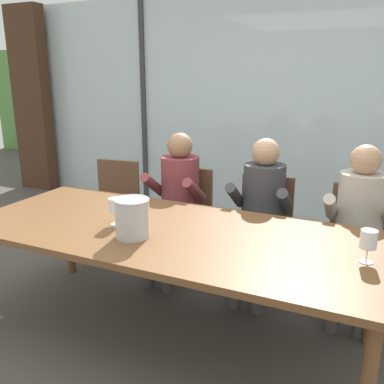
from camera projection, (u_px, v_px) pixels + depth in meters
The scene contains 16 objects.
ground at pixel (223, 271), 3.64m from camera, with size 14.00×14.00×0.00m, color #4C4742.
window_glass_panel at pixel (277, 108), 4.75m from camera, with size 7.80×0.03×2.60m, color silver.
window_mullion_left at pixel (144, 104), 5.44m from camera, with size 0.06×0.06×2.60m, color #38383D.
hillside_vineyard at pixel (318, 107), 7.69m from camera, with size 13.80×2.40×2.18m, color #568942.
curtain_heavy_drape at pixel (32, 101), 6.02m from camera, with size 0.56×0.20×2.60m, color #472D1E.
dining_table at pixel (169, 238), 2.58m from camera, with size 2.60×1.09×0.74m.
chair_near_curtain at pixel (114, 201), 3.88m from camera, with size 0.49×0.49×0.89m.
chair_left_of_center at pixel (185, 212), 3.58m from camera, with size 0.45×0.45×0.89m.
chair_center at pixel (263, 224), 3.29m from camera, with size 0.45×0.45×0.89m.
chair_right_of_center at pixel (358, 237), 3.02m from camera, with size 0.46×0.46×0.89m.
person_maroon_top at pixel (176, 196), 3.43m from camera, with size 0.47×0.61×1.21m.
person_charcoal_jacket at pixel (261, 207), 3.14m from camera, with size 0.47×0.62×1.21m.
person_beige_jumper at pixel (359, 220), 2.86m from camera, with size 0.46×0.61×1.21m.
ice_bucket_primary at pixel (132, 217), 2.41m from camera, with size 0.21×0.21×0.23m.
wine_glass_by_left_taster at pixel (368, 241), 2.08m from camera, with size 0.08×0.08×0.17m.
wine_glass_near_bucket at pixel (115, 207), 2.61m from camera, with size 0.08×0.08×0.17m.
Camera 1 is at (1.14, -2.12, 1.66)m, focal length 38.74 mm.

